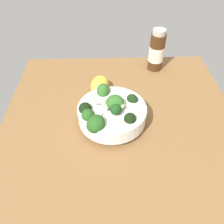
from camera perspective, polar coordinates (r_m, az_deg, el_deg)
ground_plane at (r=68.43cm, az=2.11°, el=-2.91°), size 67.85×67.85×4.23cm
bowl_of_broccoli at (r=62.94cm, az=-0.33°, el=-0.13°), size 18.92×19.41×9.40cm
lemon_wedge at (r=74.91cm, az=-3.07°, el=6.63°), size 7.34×9.11×5.09cm
bottle_tall at (r=85.50cm, az=10.89°, el=14.42°), size 5.35×5.35×14.82cm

